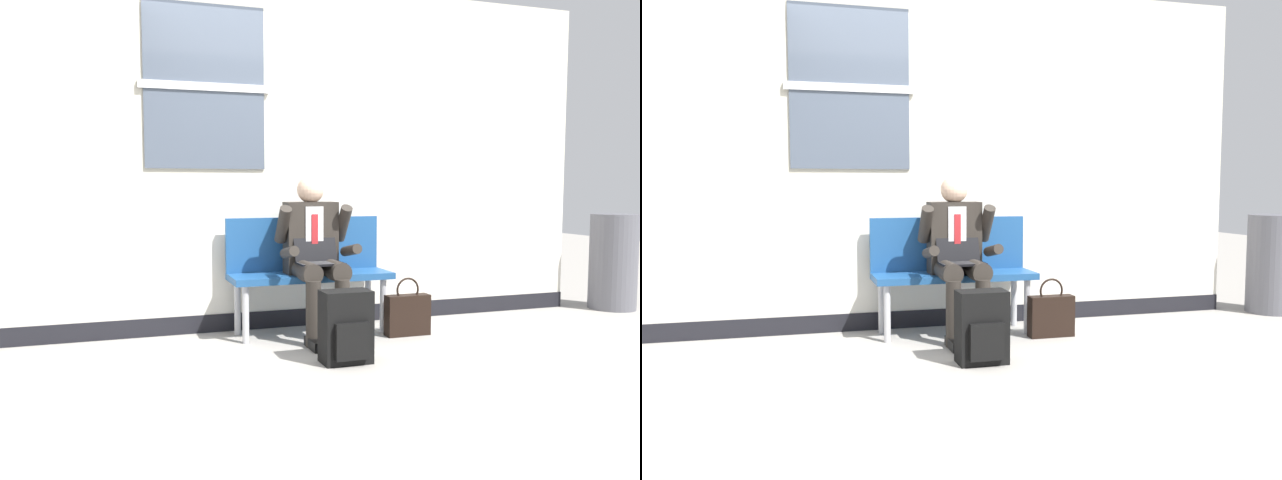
{
  "view_description": "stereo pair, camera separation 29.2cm",
  "coord_description": "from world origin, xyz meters",
  "views": [
    {
      "loc": [
        -1.53,
        -4.37,
        1.16
      ],
      "look_at": [
        -0.01,
        0.09,
        0.75
      ],
      "focal_mm": 35.78,
      "sensor_mm": 36.0,
      "label": 1
    },
    {
      "loc": [
        -1.25,
        -4.45,
        1.16
      ],
      "look_at": [
        -0.01,
        0.09,
        0.75
      ],
      "focal_mm": 35.78,
      "sensor_mm": 36.0,
      "label": 2
    }
  ],
  "objects": [
    {
      "name": "person_seated",
      "position": [
        -0.02,
        0.17,
        0.65
      ],
      "size": [
        0.57,
        0.7,
        1.23
      ],
      "color": "#2D2823",
      "rests_on": "ground"
    },
    {
      "name": "handbag",
      "position": [
        0.67,
        0.0,
        0.17
      ],
      "size": [
        0.35,
        0.11,
        0.45
      ],
      "color": "black",
      "rests_on": "ground"
    },
    {
      "name": "station_wall",
      "position": [
        -0.01,
        0.64,
        1.37
      ],
      "size": [
        5.17,
        0.16,
        2.75
      ],
      "color": "beige",
      "rests_on": "ground"
    },
    {
      "name": "backpack",
      "position": [
        -0.05,
        -0.57,
        0.23
      ],
      "size": [
        0.32,
        0.24,
        0.48
      ],
      "color": "black",
      "rests_on": "ground"
    },
    {
      "name": "bench_with_person",
      "position": [
        -0.02,
        0.37,
        0.53
      ],
      "size": [
        1.26,
        0.42,
        0.9
      ],
      "color": "navy",
      "rests_on": "ground"
    },
    {
      "name": "trash_bin",
      "position": [
        2.98,
        0.34,
        0.45
      ],
      "size": [
        0.42,
        0.42,
        0.89
      ],
      "primitive_type": "cylinder",
      "color": "#595960",
      "rests_on": "ground"
    },
    {
      "name": "ground_plane",
      "position": [
        0.0,
        0.0,
        0.0
      ],
      "size": [
        18.0,
        18.0,
        0.0
      ],
      "primitive_type": "plane",
      "color": "#9E9991"
    }
  ]
}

